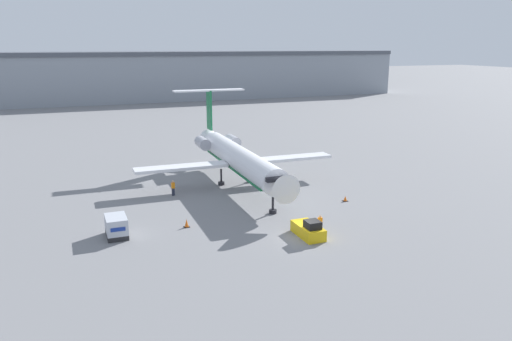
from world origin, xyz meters
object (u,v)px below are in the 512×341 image
at_px(airplane_main, 238,157).
at_px(traffic_cone_left, 187,223).
at_px(pushback_tug, 308,230).
at_px(traffic_cone_right, 345,199).
at_px(luggage_cart, 116,227).
at_px(worker_near_tug, 320,224).
at_px(worker_by_wing, 173,188).

height_order(airplane_main, traffic_cone_left, airplane_main).
xyz_separation_m(airplane_main, pushback_tug, (0.28, -18.58, -2.93)).
distance_m(pushback_tug, traffic_cone_right, 11.80).
relative_size(luggage_cart, worker_near_tug, 1.65).
distance_m(airplane_main, worker_by_wing, 8.99).
bearing_deg(traffic_cone_left, traffic_cone_right, 4.63).
relative_size(pushback_tug, traffic_cone_left, 4.76).
height_order(luggage_cart, worker_by_wing, luggage_cart).
relative_size(luggage_cart, worker_by_wing, 1.60).
xyz_separation_m(pushback_tug, worker_near_tug, (1.41, 0.39, 0.27)).
xyz_separation_m(worker_near_tug, traffic_cone_left, (-11.24, 6.01, -0.53)).
bearing_deg(traffic_cone_left, airplane_main, 51.92).
height_order(airplane_main, pushback_tug, airplane_main).
xyz_separation_m(pushback_tug, traffic_cone_right, (8.75, 7.91, -0.36)).
height_order(worker_by_wing, traffic_cone_right, worker_by_wing).
distance_m(worker_near_tug, worker_by_wing, 19.62).
bearing_deg(worker_near_tug, airplane_main, 95.33).
relative_size(worker_near_tug, traffic_cone_right, 2.88).
relative_size(luggage_cart, traffic_cone_left, 3.53).
distance_m(pushback_tug, traffic_cone_left, 11.73).
bearing_deg(traffic_cone_left, luggage_cart, -179.86).
bearing_deg(luggage_cart, airplane_main, 37.17).
xyz_separation_m(airplane_main, traffic_cone_right, (9.03, -10.67, -3.30)).
bearing_deg(pushback_tug, traffic_cone_right, 42.12).
relative_size(worker_near_tug, worker_by_wing, 0.97).
relative_size(worker_near_tug, traffic_cone_left, 2.14).
relative_size(airplane_main, traffic_cone_right, 47.51).
height_order(worker_by_wing, traffic_cone_left, worker_by_wing).
distance_m(worker_by_wing, traffic_cone_right, 19.82).
bearing_deg(worker_by_wing, pushback_tug, -62.98).
bearing_deg(worker_by_wing, worker_near_tug, -58.78).
height_order(luggage_cart, worker_near_tug, luggage_cart).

